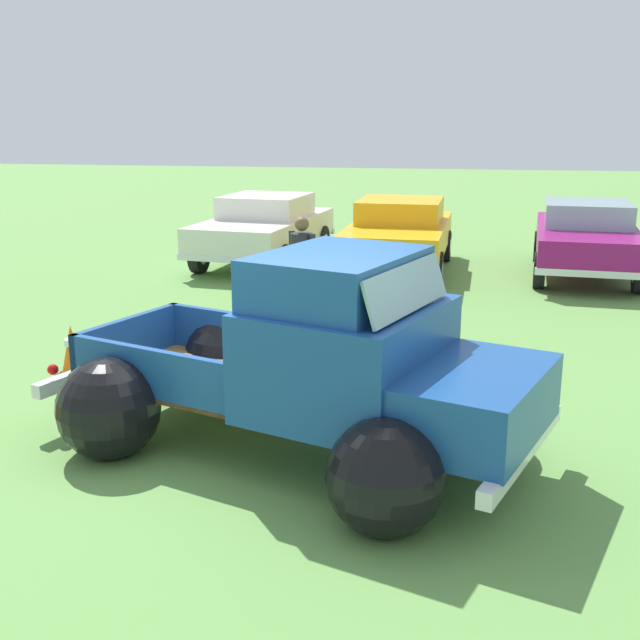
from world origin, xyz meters
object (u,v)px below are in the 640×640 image
(spectator_0, at_px, (302,264))
(lane_cone_1, at_px, (72,351))
(show_car_1, at_px, (399,232))
(show_car_0, at_px, (264,227))
(show_car_2, at_px, (586,236))
(vintage_pickup_truck, at_px, (322,378))

(spectator_0, bearing_deg, lane_cone_1, -2.85)
(show_car_1, bearing_deg, show_car_0, -95.01)
(show_car_1, distance_m, spectator_0, 4.47)
(spectator_0, bearing_deg, show_car_2, 168.15)
(vintage_pickup_truck, xyz_separation_m, spectator_0, (-1.13, 4.68, 0.15))
(show_car_2, xyz_separation_m, lane_cone_1, (-6.94, -7.44, -0.47))
(show_car_2, bearing_deg, show_car_0, -86.85)
(vintage_pickup_truck, relative_size, show_car_2, 1.13)
(show_car_0, relative_size, show_car_1, 1.01)
(vintage_pickup_truck, height_order, show_car_2, vintage_pickup_truck)
(vintage_pickup_truck, height_order, show_car_1, vintage_pickup_truck)
(show_car_0, xyz_separation_m, show_car_1, (2.86, -0.35, 0.00))
(spectator_0, bearing_deg, show_car_1, -159.81)
(show_car_1, height_order, lane_cone_1, show_car_1)
(vintage_pickup_truck, bearing_deg, show_car_0, 126.74)
(show_car_2, distance_m, lane_cone_1, 10.18)
(show_car_1, height_order, show_car_2, same)
(vintage_pickup_truck, xyz_separation_m, show_car_1, (-0.04, 9.01, 0.03))
(show_car_2, relative_size, spectator_0, 2.76)
(spectator_0, height_order, lane_cone_1, spectator_0)
(show_car_1, bearing_deg, lane_cone_1, -22.72)
(vintage_pickup_truck, height_order, spectator_0, vintage_pickup_truck)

